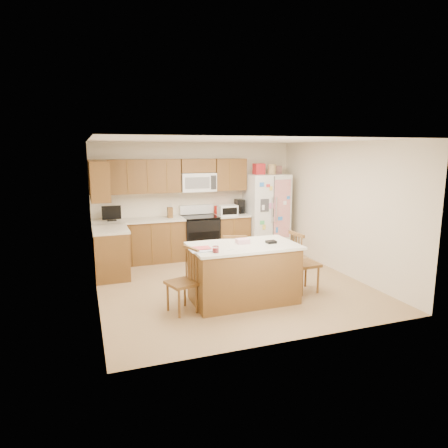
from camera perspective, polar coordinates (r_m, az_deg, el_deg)
name	(u,v)px	position (r m, az deg, el deg)	size (l,w,h in m)	color
ground	(231,284)	(7.16, 0.96, -8.58)	(4.50, 4.50, 0.00)	#8C6B4D
room_shell	(231,204)	(6.82, 0.99, 2.92)	(4.60, 4.60, 2.52)	beige
cabinetry	(156,220)	(8.36, -9.70, 0.57)	(3.36, 1.56, 2.15)	brown
stove	(200,236)	(8.80, -3.47, -1.72)	(0.76, 0.65, 1.13)	black
refrigerator	(266,213)	(9.21, 6.04, 1.63)	(0.90, 0.79, 2.04)	white
island	(243,273)	(6.28, 2.79, -6.96)	(1.72, 0.97, 1.00)	brown
windsor_chair_left	(183,282)	(5.90, -5.84, -8.27)	(0.49, 0.51, 0.95)	brown
windsor_chair_back	(234,263)	(6.83, 1.51, -5.55)	(0.52, 0.51, 0.96)	brown
windsor_chair_right	(303,264)	(6.80, 11.24, -5.56)	(0.44, 0.46, 1.02)	brown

